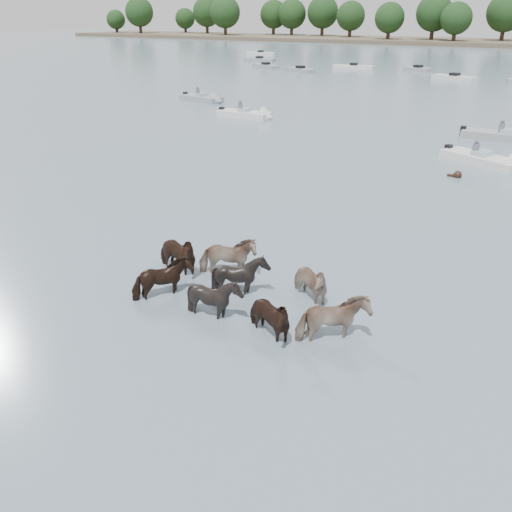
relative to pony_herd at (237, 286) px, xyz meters
The scene contains 8 objects.
ground 1.36m from the pony_herd, 98.24° to the right, with size 400.00×400.00×0.00m, color slate.
shoreline 164.47m from the pony_herd, 115.26° to the left, with size 160.00×30.00×1.00m, color #4C4233.
pony_herd is the anchor object (origin of this frame).
swimming_pony 17.17m from the pony_herd, 80.76° to the left, with size 0.72×0.44×0.44m.
motorboat_a 30.38m from the pony_herd, 119.75° to the left, with size 4.96×1.67×1.92m.
motorboat_b 20.53m from the pony_herd, 78.68° to the left, with size 5.22×3.66×1.92m.
motorboat_f 39.30m from the pony_herd, 126.21° to the left, with size 5.17×2.46×1.92m.
treeline 164.33m from the pony_herd, 114.92° to the left, with size 144.31×22.98×12.33m.
Camera 1 is at (7.79, -10.74, 7.83)m, focal length 38.39 mm.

